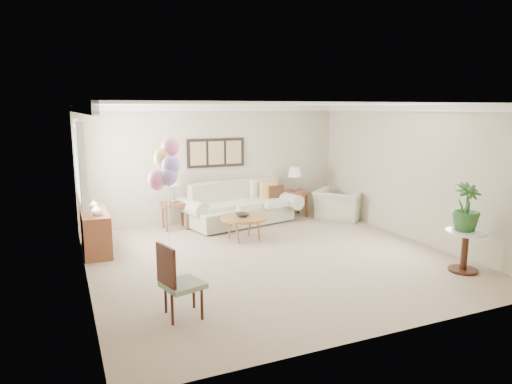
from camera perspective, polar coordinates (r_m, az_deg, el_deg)
ground_plane at (r=7.98m, az=1.99°, el=-8.14°), size 6.00×6.00×0.00m
room_shell at (r=7.65m, az=1.02°, el=3.58°), size 6.04×6.04×2.60m
wall_art_triptych at (r=10.36m, az=-5.02°, el=4.91°), size 1.35×0.06×0.65m
sofa at (r=10.13m, az=-2.02°, el=-1.95°), size 2.74×1.43×0.94m
end_table_left at (r=9.82m, az=-10.17°, el=-1.81°), size 0.53×0.48×0.58m
end_table_right at (r=10.86m, az=4.81°, el=-0.35°), size 0.57×0.51×0.62m
lamp_left at (r=9.72m, az=-10.28°, el=1.45°), size 0.35×0.35×0.62m
lamp_right at (r=10.77m, az=4.86°, el=2.42°), size 0.32×0.32×0.56m
coffee_table at (r=8.89m, az=-1.51°, el=-3.30°), size 0.93×0.93×0.47m
decor_bowl at (r=8.85m, az=-1.70°, el=-2.90°), size 0.27×0.27×0.06m
armchair at (r=10.75m, az=10.34°, el=-1.58°), size 1.35×1.37×0.67m
side_table at (r=7.88m, az=24.71°, el=-5.57°), size 0.61×0.61×0.66m
potted_plant at (r=7.76m, az=24.78°, el=-1.71°), size 0.47×0.47×0.75m
accent_chair at (r=5.73m, az=-9.81°, el=-10.77°), size 0.56×0.56×0.93m
credenza at (r=8.62m, az=-19.41°, el=-4.76°), size 0.46×1.20×0.74m
vase_white at (r=8.21m, az=-19.31°, el=-2.11°), size 0.23×0.23×0.20m
vase_sage at (r=8.78m, az=-19.60°, el=-1.44°), size 0.17×0.17×0.17m
balloon_cluster at (r=7.66m, az=-11.23°, el=3.22°), size 0.57×0.51×2.07m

